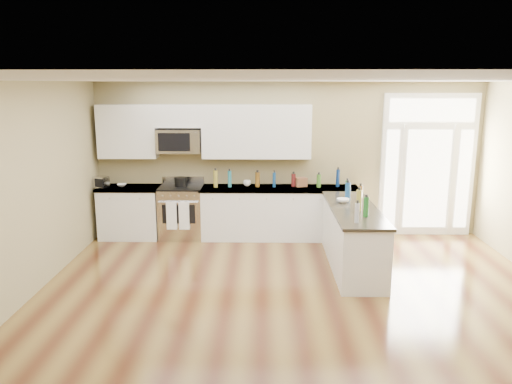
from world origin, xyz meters
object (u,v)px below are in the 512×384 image
(toaster_oven, at_px, (101,182))
(stockpot, at_px, (181,181))
(kitchen_range, at_px, (182,212))
(peninsula_cabinet, at_px, (352,239))

(toaster_oven, bearing_deg, stockpot, 27.73)
(kitchen_range, height_order, stockpot, stockpot)
(kitchen_range, xyz_separation_m, toaster_oven, (-1.42, -0.07, 0.56))
(kitchen_range, distance_m, stockpot, 0.56)
(stockpot, bearing_deg, kitchen_range, -82.83)
(kitchen_range, bearing_deg, stockpot, 97.17)
(kitchen_range, bearing_deg, toaster_oven, -177.20)
(kitchen_range, bearing_deg, peninsula_cabinet, -26.89)
(kitchen_range, relative_size, toaster_oven, 4.53)
(peninsula_cabinet, xyz_separation_m, toaster_oven, (-4.28, 1.38, 0.61))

